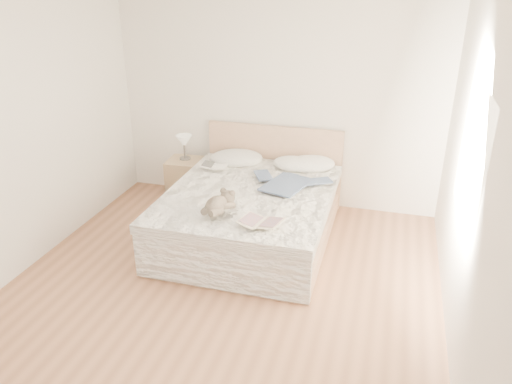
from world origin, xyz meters
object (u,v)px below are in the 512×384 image
Objects in this scene: table_lamp at (184,142)px; photo_book at (215,166)px; teddy_bear at (216,211)px; nightstand at (187,181)px; childrens_book at (261,222)px; bed at (252,212)px.

photo_book is at bearing -30.26° from table_lamp.
nightstand is at bearing 137.69° from teddy_bear.
nightstand is 1.45× the size of childrens_book.
teddy_bear is at bearing -56.85° from table_lamp.
nightstand is 0.51m from table_lamp.
bed is at bearing 93.47° from teddy_bear.
nightstand is 1.73m from teddy_bear.
photo_book is (-0.58, 0.43, 0.32)m from bed.
photo_book is at bearing 143.73° from bed.
childrens_book reaches higher than nightstand.
table_lamp is at bearing 120.53° from nightstand.
bed reaches higher than photo_book.
photo_book is 1.24m from teddy_bear.
bed is 3.83× the size of nightstand.
photo_book is 0.97× the size of teddy_bear.
bed reaches higher than nightstand.
table_lamp is 2.09m from childrens_book.
nightstand is 1.80× the size of table_lamp.
table_lamp is at bearing 146.42° from bed.
nightstand is 1.67× the size of photo_book.
table_lamp is 0.93× the size of photo_book.
photo_book is at bearing 125.40° from teddy_bear.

